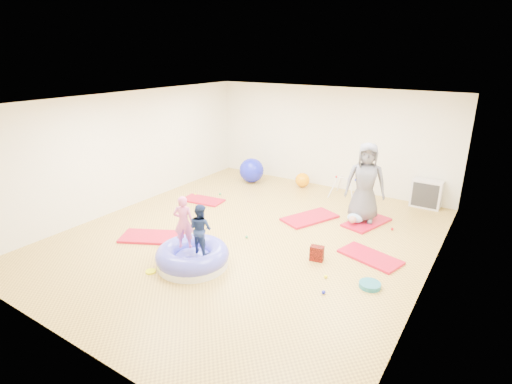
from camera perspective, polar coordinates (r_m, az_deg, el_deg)
The scene contains 19 objects.
room at distance 7.96m, azimuth -1.18°, elevation 2.79°, with size 7.01×8.01×2.81m.
gym_mat_front_left at distance 8.66m, azimuth -14.62°, elevation -6.21°, with size 1.27×0.63×0.05m, color red.
gym_mat_mid_left at distance 10.48m, azimuth -7.59°, elevation -1.16°, with size 1.06×0.53×0.04m, color red.
gym_mat_center_back at distance 9.37m, azimuth 7.69°, elevation -3.68°, with size 1.29×0.64×0.05m, color red.
gym_mat_right at distance 7.92m, azimuth 16.00°, elevation -8.90°, with size 1.14×0.57×0.05m, color red.
gym_mat_rear_right at distance 9.40m, azimuth 15.52°, elevation -4.19°, with size 1.17×0.59×0.05m, color red.
inflatable_cushion at distance 7.42m, azimuth -9.06°, elevation -9.14°, with size 1.33×1.33×0.42m.
child_pink at distance 7.18m, azimuth -10.33°, elevation -3.89°, with size 0.36×0.24×0.98m, color pink.
child_navy at distance 6.98m, azimuth -7.94°, elevation -4.85°, with size 0.44×0.34×0.90m, color navy.
adult_caregiver at distance 9.15m, azimuth 15.35°, elevation 1.32°, with size 0.87×0.57×1.79m, color #505058.
infant at distance 9.20m, azimuth 13.91°, elevation -3.68°, with size 0.36×0.37×0.21m.
ball_pit_balls at distance 8.86m, azimuth -0.78°, elevation -4.89°, with size 5.12×3.12×0.06m.
exercise_ball_blue at distance 11.80m, azimuth -0.64°, elevation 3.11°, with size 0.72×0.72×0.72m, color #141AC5.
exercise_ball_orange at distance 11.49m, azimuth 6.66°, elevation 1.71°, with size 0.41×0.41×0.41m, color #FF9500.
infant_play_gym at distance 10.79m, azimuth 12.67°, elevation 1.07°, with size 0.72×0.68×0.55m.
cube_shelf at distance 10.74m, azimuth 23.14°, elevation -0.23°, with size 0.70×0.35×0.70m.
balance_disc at distance 7.02m, azimuth 15.95°, elevation -12.66°, with size 0.36×0.36×0.08m, color #1C6D7F.
backpack at distance 7.57m, azimuth 8.68°, elevation -8.67°, with size 0.25×0.15×0.29m, color maroon.
yellow_toy at distance 7.41m, azimuth -14.81°, elevation -10.92°, with size 0.18×0.18×0.03m, color #F8FF00.
Camera 1 is at (4.29, -6.31, 3.68)m, focal length 28.00 mm.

